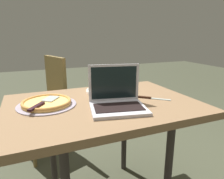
# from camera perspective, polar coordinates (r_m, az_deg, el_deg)

# --- Properties ---
(dining_table) EXTENTS (1.15, 0.81, 0.75)m
(dining_table) POSITION_cam_1_polar(r_m,az_deg,el_deg) (1.29, -2.56, -6.52)
(dining_table) COLOR brown
(dining_table) RESTS_ON ground_plane
(laptop) EXTENTS (0.35, 0.31, 0.24)m
(laptop) POSITION_cam_1_polar(r_m,az_deg,el_deg) (1.16, 1.39, -2.87)
(laptop) COLOR #BDB8C1
(laptop) RESTS_ON dining_table
(pizza_plate) EXTENTS (0.23, 0.23, 0.04)m
(pizza_plate) POSITION_cam_1_polar(r_m,az_deg,el_deg) (1.49, -2.74, -0.12)
(pizza_plate) COLOR white
(pizza_plate) RESTS_ON dining_table
(pizza_tray) EXTENTS (0.34, 0.34, 0.04)m
(pizza_tray) POSITION_cam_1_polar(r_m,az_deg,el_deg) (1.26, -17.74, -3.55)
(pizza_tray) COLOR #9F94A6
(pizza_tray) RESTS_ON dining_table
(table_knife) EXTENTS (0.17, 0.15, 0.01)m
(table_knife) POSITION_cam_1_polar(r_m,az_deg,el_deg) (1.36, 10.65, -2.35)
(table_knife) COLOR #B2C0B9
(table_knife) RESTS_ON dining_table
(chair_near) EXTENTS (0.49, 0.49, 0.95)m
(chair_near) POSITION_cam_1_polar(r_m,az_deg,el_deg) (2.09, -17.37, -2.80)
(chair_near) COLOR brown
(chair_near) RESTS_ON ground_plane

